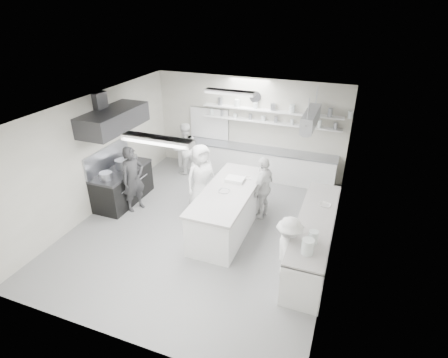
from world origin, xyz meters
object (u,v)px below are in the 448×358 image
(stove, at_px, (123,186))
(prep_island, at_px, (228,210))
(cook_stove, at_px, (133,179))
(cook_back, at_px, (185,149))
(right_counter, at_px, (313,239))
(back_counter, at_px, (254,162))

(stove, distance_m, prep_island, 3.17)
(stove, xyz_separation_m, cook_stove, (0.55, -0.24, 0.43))
(cook_back, bearing_deg, right_counter, 103.14)
(cook_stove, bearing_deg, back_counter, -13.95)
(cook_stove, bearing_deg, stove, 90.15)
(cook_back, bearing_deg, stove, 25.17)
(back_counter, distance_m, cook_stove, 3.87)
(right_counter, height_order, cook_stove, cook_stove)
(stove, bearing_deg, prep_island, -4.06)
(right_counter, distance_m, cook_stove, 4.74)
(stove, xyz_separation_m, cook_back, (0.82, 2.21, 0.38))
(cook_stove, bearing_deg, right_counter, -70.58)
(back_counter, relative_size, right_counter, 1.52)
(stove, bearing_deg, cook_back, 69.71)
(right_counter, relative_size, cook_back, 1.99)
(back_counter, height_order, right_counter, right_counter)
(prep_island, bearing_deg, right_counter, -10.33)
(back_counter, height_order, cook_stove, cook_stove)
(prep_island, bearing_deg, cook_stove, -179.82)
(stove, distance_m, right_counter, 5.28)
(right_counter, bearing_deg, stove, 173.48)
(back_counter, xyz_separation_m, right_counter, (2.35, -3.40, 0.01))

